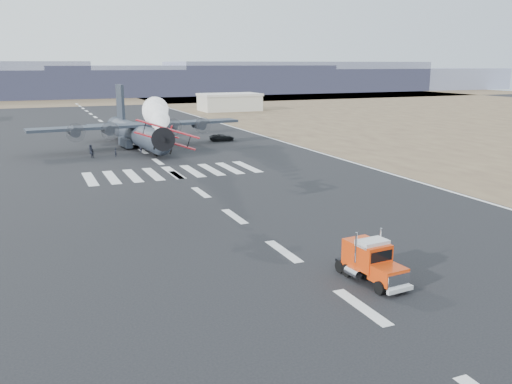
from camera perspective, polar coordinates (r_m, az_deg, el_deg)
ground at (r=37.71m, az=11.05°, el=-11.79°), size 500.00×500.00×0.00m
scrub_far at (r=259.28m, az=-18.86°, el=9.14°), size 500.00×80.00×0.00m
runway_markings at (r=91.59m, az=-10.30°, el=3.16°), size 60.00×260.00×0.01m
ridge_seg_d at (r=288.87m, az=-19.44°, el=10.75°), size 150.00×50.00×13.00m
ridge_seg_e at (r=300.33m, az=-6.76°, el=11.66°), size 150.00×50.00×15.00m
ridge_seg_f at (r=324.66m, az=4.56°, el=12.01°), size 150.00×50.00×17.00m
ridge_seg_g at (r=359.32m, az=13.98°, el=11.47°), size 150.00×50.00×13.00m
hangar_right at (r=190.18m, az=-2.80°, el=9.46°), size 20.50×12.50×5.90m
semi_truck at (r=41.52m, az=12.01°, el=-7.09°), size 2.86×7.24×3.21m
aerobatic_biplane at (r=57.57m, az=-9.36°, el=5.76°), size 6.57×6.20×3.50m
smoke_trail at (r=85.10m, az=-10.50°, el=8.29°), size 8.16×33.29×4.24m
transport_aircraft at (r=108.02m, az=-12.49°, el=6.20°), size 40.38×33.19×11.65m
support_vehicle at (r=115.11m, az=-3.62°, el=5.76°), size 5.55×3.24×1.45m
crew_a at (r=97.97m, az=-14.57°, el=4.06°), size 0.55×0.63×1.56m
crew_b at (r=97.71m, az=-16.81°, el=3.91°), size 0.89×0.69×1.61m
crew_c at (r=101.70m, az=-12.05°, el=4.56°), size 0.53×1.10×1.68m
crew_d at (r=98.81m, az=-10.73°, el=4.43°), size 1.23×1.09×1.89m
crew_e at (r=102.46m, az=-17.00°, el=4.34°), size 0.93×0.95×1.69m
crew_f at (r=103.13m, az=-9.45°, el=4.81°), size 0.89×1.68×1.73m
crew_g at (r=102.59m, az=-12.03°, el=4.60°), size 0.67×0.60×1.56m
crew_h at (r=99.56m, az=-9.64°, el=4.47°), size 0.60×0.86×1.66m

